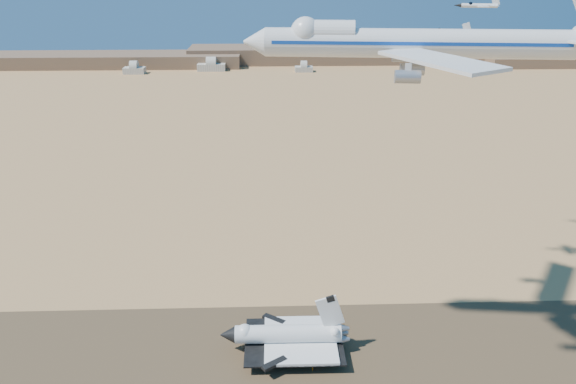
{
  "coord_description": "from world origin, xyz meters",
  "views": [
    {
      "loc": [
        1.1,
        -134.14,
        105.11
      ],
      "look_at": [
        6.2,
        8.0,
        47.92
      ],
      "focal_mm": 35.0,
      "sensor_mm": 36.0,
      "label": 1
    }
  ],
  "objects_px": {
    "shuttle": "(287,336)",
    "crew_a": "(313,368)",
    "carrier_747": "(407,43)",
    "crew_c": "(329,362)",
    "chase_jet_c": "(448,32)",
    "crew_b": "(324,359)",
    "chase_jet_d": "(478,5)"
  },
  "relations": [
    {
      "from": "shuttle",
      "to": "crew_c",
      "type": "relative_size",
      "value": 19.74
    },
    {
      "from": "crew_b",
      "to": "chase_jet_d",
      "type": "height_order",
      "value": "chase_jet_d"
    },
    {
      "from": "carrier_747",
      "to": "crew_c",
      "type": "distance_m",
      "value": 89.15
    },
    {
      "from": "crew_a",
      "to": "crew_b",
      "type": "distance_m",
      "value": 5.4
    },
    {
      "from": "carrier_747",
      "to": "chase_jet_d",
      "type": "height_order",
      "value": "carrier_747"
    },
    {
      "from": "carrier_747",
      "to": "crew_c",
      "type": "bearing_deg",
      "value": -150.65
    },
    {
      "from": "shuttle",
      "to": "crew_a",
      "type": "distance_m",
      "value": 12.48
    },
    {
      "from": "crew_b",
      "to": "crew_c",
      "type": "relative_size",
      "value": 0.89
    },
    {
      "from": "crew_c",
      "to": "chase_jet_c",
      "type": "height_order",
      "value": "chase_jet_c"
    },
    {
      "from": "crew_a",
      "to": "shuttle",
      "type": "bearing_deg",
      "value": 28.41
    },
    {
      "from": "carrier_747",
      "to": "crew_b",
      "type": "xyz_separation_m",
      "value": [
        -18.06,
        -5.4,
        -87.35
      ]
    },
    {
      "from": "crew_a",
      "to": "chase_jet_d",
      "type": "height_order",
      "value": "chase_jet_d"
    },
    {
      "from": "crew_b",
      "to": "crew_c",
      "type": "height_order",
      "value": "crew_c"
    },
    {
      "from": "crew_b",
      "to": "chase_jet_c",
      "type": "relative_size",
      "value": 0.11
    },
    {
      "from": "crew_c",
      "to": "chase_jet_d",
      "type": "height_order",
      "value": "chase_jet_d"
    },
    {
      "from": "crew_a",
      "to": "crew_b",
      "type": "height_order",
      "value": "crew_b"
    },
    {
      "from": "chase_jet_d",
      "to": "crew_b",
      "type": "bearing_deg",
      "value": -116.89
    },
    {
      "from": "shuttle",
      "to": "carrier_747",
      "type": "height_order",
      "value": "carrier_747"
    },
    {
      "from": "crew_b",
      "to": "crew_c",
      "type": "bearing_deg",
      "value": -160.75
    },
    {
      "from": "shuttle",
      "to": "crew_c",
      "type": "distance_m",
      "value": 14.41
    },
    {
      "from": "shuttle",
      "to": "carrier_747",
      "type": "distance_m",
      "value": 88.05
    },
    {
      "from": "crew_a",
      "to": "chase_jet_c",
      "type": "relative_size",
      "value": 0.11
    },
    {
      "from": "shuttle",
      "to": "chase_jet_c",
      "type": "distance_m",
      "value": 104.85
    },
    {
      "from": "carrier_747",
      "to": "shuttle",
      "type": "bearing_deg",
      "value": -173.91
    },
    {
      "from": "shuttle",
      "to": "carrier_747",
      "type": "xyz_separation_m",
      "value": [
        28.62,
        -0.26,
        83.27
      ]
    },
    {
      "from": "shuttle",
      "to": "chase_jet_c",
      "type": "relative_size",
      "value": 2.48
    },
    {
      "from": "crew_b",
      "to": "chase_jet_c",
      "type": "xyz_separation_m",
      "value": [
        40.84,
        47.19,
        85.49
      ]
    },
    {
      "from": "crew_b",
      "to": "chase_jet_d",
      "type": "xyz_separation_m",
      "value": [
        58.21,
        71.42,
        91.8
      ]
    },
    {
      "from": "carrier_747",
      "to": "chase_jet_c",
      "type": "distance_m",
      "value": 47.63
    },
    {
      "from": "crew_a",
      "to": "chase_jet_d",
      "type": "distance_m",
      "value": 133.95
    },
    {
      "from": "crew_c",
      "to": "chase_jet_c",
      "type": "bearing_deg",
      "value": -65.33
    },
    {
      "from": "shuttle",
      "to": "crew_a",
      "type": "height_order",
      "value": "shuttle"
    }
  ]
}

